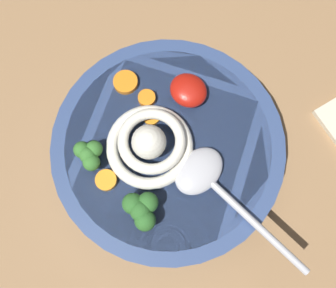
{
  "coord_description": "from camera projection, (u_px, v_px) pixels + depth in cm",
  "views": [
    {
      "loc": [
        -8.67,
        12.33,
        50.65
      ],
      "look_at": [
        -1.23,
        3.91,
        9.96
      ],
      "focal_mm": 40.02,
      "sensor_mm": 36.0,
      "label": 1
    }
  ],
  "objects": [
    {
      "name": "chili_sauce_dollop",
      "position": [
        188.0,
        90.0,
        0.43
      ],
      "size": [
        4.45,
        4.01,
        2.0
      ],
      "primitive_type": "ellipsoid",
      "color": "#B2190F",
      "rests_on": "soup_bowl"
    },
    {
      "name": "carrot_slice_left",
      "position": [
        151.0,
        116.0,
        0.43
      ],
      "size": [
        2.02,
        2.02,
        0.51
      ],
      "primitive_type": "cylinder",
      "color": "orange",
      "rests_on": "soup_bowl"
    },
    {
      "name": "broccoli_floret_beside_noodles",
      "position": [
        89.0,
        154.0,
        0.4
      ],
      "size": [
        3.63,
        3.12,
        2.87
      ],
      "color": "#7A9E60",
      "rests_on": "soup_bowl"
    },
    {
      "name": "broccoli_floret_far",
      "position": [
        141.0,
        209.0,
        0.38
      ],
      "size": [
        4.33,
        3.73,
        3.43
      ],
      "color": "#7A9E60",
      "rests_on": "soup_bowl"
    },
    {
      "name": "carrot_slice_rear",
      "position": [
        126.0,
        82.0,
        0.44
      ],
      "size": [
        2.87,
        2.87,
        0.72
      ],
      "primitive_type": "cylinder",
      "color": "orange",
      "rests_on": "soup_bowl"
    },
    {
      "name": "table_slab",
      "position": [
        180.0,
        133.0,
        0.51
      ],
      "size": [
        113.28,
        113.28,
        3.8
      ],
      "primitive_type": "cube",
      "color": "#936D47",
      "rests_on": "ground"
    },
    {
      "name": "carrot_slice_front",
      "position": [
        106.0,
        180.0,
        0.41
      ],
      "size": [
        2.33,
        2.33,
        0.77
      ],
      "primitive_type": "cylinder",
      "color": "orange",
      "rests_on": "soup_bowl"
    },
    {
      "name": "soup_spoon",
      "position": [
        208.0,
        180.0,
        0.4
      ],
      "size": [
        17.34,
        6.2,
        1.6
      ],
      "rotation": [
        0.0,
        0.0,
        3.09
      ],
      "color": "#B7B7BC",
      "rests_on": "soup_bowl"
    },
    {
      "name": "noodle_pile",
      "position": [
        150.0,
        144.0,
        0.41
      ],
      "size": [
        10.67,
        10.46,
        4.29
      ],
      "color": "silver",
      "rests_on": "soup_bowl"
    },
    {
      "name": "carrot_slice_right",
      "position": [
        147.0,
        98.0,
        0.43
      ],
      "size": [
        2.02,
        2.02,
        0.79
      ],
      "primitive_type": "cylinder",
      "color": "orange",
      "rests_on": "soup_bowl"
    },
    {
      "name": "soup_bowl",
      "position": [
        168.0,
        151.0,
        0.45
      ],
      "size": [
        26.66,
        26.66,
        6.17
      ],
      "color": "#334775",
      "rests_on": "table_slab"
    }
  ]
}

